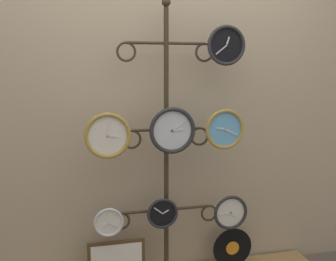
# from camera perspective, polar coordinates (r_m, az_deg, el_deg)

# --- Properties ---
(shop_wall) EXTENTS (4.40, 0.04, 2.80)m
(shop_wall) POSITION_cam_1_polar(r_m,az_deg,el_deg) (2.73, -1.04, 6.86)
(shop_wall) COLOR tan
(shop_wall) RESTS_ON ground_plane
(display_stand) EXTENTS (0.74, 0.43, 1.95)m
(display_stand) POSITION_cam_1_polar(r_m,az_deg,el_deg) (2.74, -0.25, -10.90)
(display_stand) COLOR #382D1E
(display_stand) RESTS_ON ground_plane
(clock_top_right) EXTENTS (0.26, 0.04, 0.26)m
(clock_top_right) POSITION_cam_1_polar(r_m,az_deg,el_deg) (2.60, 8.43, 12.12)
(clock_top_right) COLOR black
(clock_middle_left) EXTENTS (0.29, 0.04, 0.29)m
(clock_middle_left) POSITION_cam_1_polar(r_m,az_deg,el_deg) (2.44, -8.75, -0.74)
(clock_middle_left) COLOR silver
(clock_middle_center) EXTENTS (0.30, 0.04, 0.30)m
(clock_middle_center) POSITION_cam_1_polar(r_m,az_deg,el_deg) (2.51, 0.63, 0.01)
(clock_middle_center) COLOR silver
(clock_middle_right) EXTENTS (0.27, 0.04, 0.27)m
(clock_middle_right) POSITION_cam_1_polar(r_m,az_deg,el_deg) (2.61, 8.22, 0.20)
(clock_middle_right) COLOR #60A8DB
(clock_bottom_left) EXTENTS (0.19, 0.04, 0.19)m
(clock_bottom_left) POSITION_cam_1_polar(r_m,az_deg,el_deg) (2.61, -8.61, -13.01)
(clock_bottom_left) COLOR silver
(clock_bottom_center) EXTENTS (0.21, 0.04, 0.21)m
(clock_bottom_center) POSITION_cam_1_polar(r_m,az_deg,el_deg) (2.67, -0.82, -11.91)
(clock_bottom_center) COLOR black
(clock_bottom_right) EXTENTS (0.24, 0.04, 0.24)m
(clock_bottom_right) POSITION_cam_1_polar(r_m,az_deg,el_deg) (2.80, 9.02, -11.65)
(clock_bottom_right) COLOR silver
(vinyl_record) EXTENTS (0.30, 0.01, 0.30)m
(vinyl_record) POSITION_cam_1_polar(r_m,az_deg,el_deg) (3.02, 9.33, -16.46)
(vinyl_record) COLOR black
(vinyl_record) RESTS_ON low_shelf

